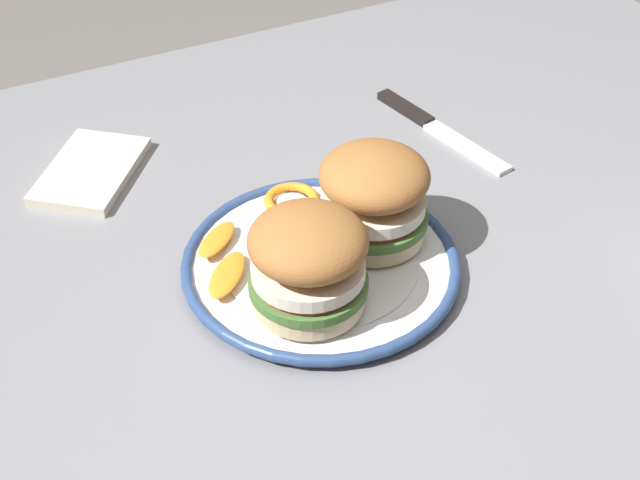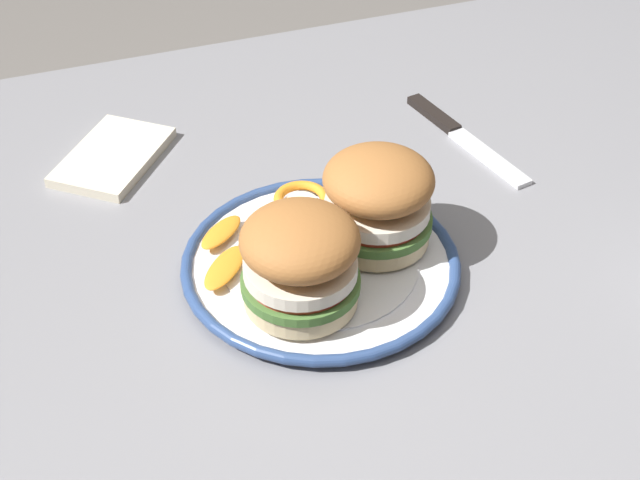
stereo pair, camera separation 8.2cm
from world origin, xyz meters
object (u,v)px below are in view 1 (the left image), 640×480
Objects in this scene: dining_table at (312,328)px; table_knife at (432,126)px; sandwich_half_right at (308,261)px; sandwich_half_left at (374,195)px; dinner_plate at (320,263)px.

table_knife reaches higher than dining_table.
dining_table is 9.84× the size of sandwich_half_right.
dinner_plate is at bearing 7.96° from sandwich_half_left.
sandwich_half_right is (0.04, 0.05, 0.06)m from dinner_plate.
table_knife is at bearing -143.94° from dinner_plate.
sandwich_half_right is (0.10, 0.06, 0.00)m from sandwich_half_left.
table_knife is (-0.18, -0.17, -0.07)m from sandwich_half_left.
dinner_plate is 0.09m from sandwich_half_left.
sandwich_half_left is (-0.08, -0.01, 0.15)m from dining_table.
dining_table is at bearing -119.36° from sandwich_half_right.
dinner_plate reaches higher than dining_table.
sandwich_half_left reaches higher than table_knife.
sandwich_half_right is at bearing 60.64° from dining_table.
table_knife is (-0.24, -0.18, -0.01)m from dinner_plate.
sandwich_half_right reaches higher than dinner_plate.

